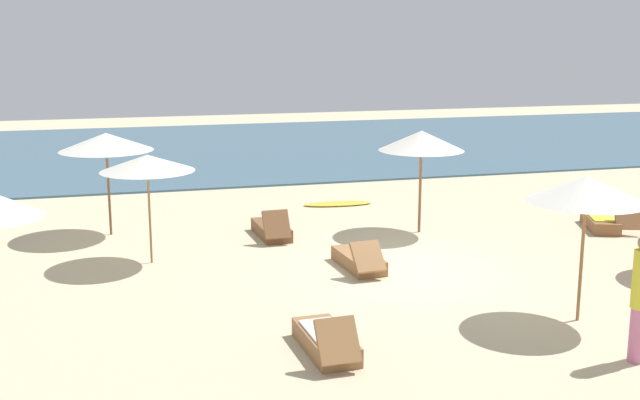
# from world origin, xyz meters

# --- Properties ---
(ground_plane) EXTENTS (60.00, 60.00, 0.00)m
(ground_plane) POSITION_xyz_m (0.00, 0.00, 0.00)
(ground_plane) COLOR beige
(ocean_water) EXTENTS (48.00, 16.00, 0.06)m
(ocean_water) POSITION_xyz_m (0.00, 17.00, 0.03)
(ocean_water) COLOR #3D6075
(ocean_water) RESTS_ON ground_plane
(umbrella_2) EXTENTS (1.94, 1.94, 2.35)m
(umbrella_2) POSITION_xyz_m (1.47, 2.76, 2.12)
(umbrella_2) COLOR brown
(umbrella_2) RESTS_ON ground_plane
(umbrella_4) EXTENTS (2.08, 2.08, 2.33)m
(umbrella_4) POSITION_xyz_m (-5.39, 4.39, 2.12)
(umbrella_4) COLOR brown
(umbrella_4) RESTS_ON ground_plane
(umbrella_6) EXTENTS (1.85, 1.85, 2.18)m
(umbrella_6) POSITION_xyz_m (-4.64, 1.86, 2.02)
(umbrella_6) COLOR olive
(umbrella_6) RESTS_ON ground_plane
(umbrella_7) EXTENTS (1.83, 1.83, 2.35)m
(umbrella_7) POSITION_xyz_m (1.75, -3.23, 2.14)
(umbrella_7) COLOR olive
(umbrella_7) RESTS_ON ground_plane
(lounger_1) EXTENTS (0.71, 1.74, 0.68)m
(lounger_1) POSITION_xyz_m (-0.75, 0.38, 0.17)
(lounger_1) COLOR olive
(lounger_1) RESTS_ON ground_plane
(lounger_2) EXTENTS (0.67, 1.67, 0.74)m
(lounger_2) POSITION_xyz_m (-1.90, 3.21, 0.17)
(lounger_2) COLOR brown
(lounger_2) RESTS_ON ground_plane
(lounger_3) EXTENTS (1.14, 1.75, 0.73)m
(lounger_3) POSITION_xyz_m (5.71, 1.88, 0.18)
(lounger_3) COLOR brown
(lounger_3) RESTS_ON ground_plane
(lounger_4) EXTENTS (0.66, 1.69, 0.72)m
(lounger_4) POSITION_xyz_m (-2.49, -3.44, 0.18)
(lounger_4) COLOR olive
(lounger_4) RESTS_ON ground_plane
(surfboard) EXTENTS (1.88, 0.67, 0.07)m
(surfboard) POSITION_xyz_m (0.49, 6.04, 0.04)
(surfboard) COLOR gold
(surfboard) RESTS_ON ground_plane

